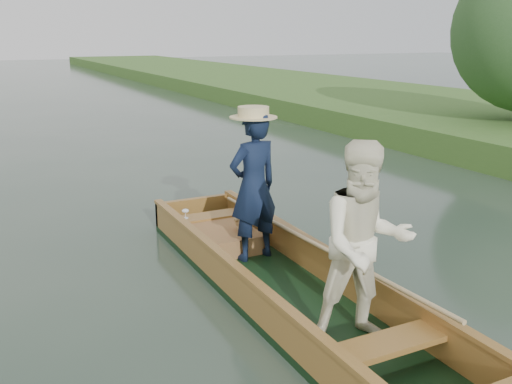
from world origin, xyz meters
name	(u,v)px	position (x,y,z in m)	size (l,w,h in m)	color
ground	(283,296)	(0.00, 0.00, 0.00)	(120.00, 120.00, 0.00)	#283D30
trees_far	(233,38)	(1.43, 4.27, 2.51)	(21.16, 3.84, 4.48)	#47331E
punt	(296,244)	(0.06, -0.15, 0.61)	(1.17, 5.00, 1.79)	black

